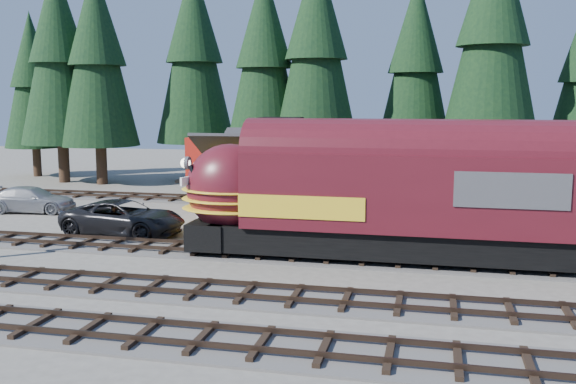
% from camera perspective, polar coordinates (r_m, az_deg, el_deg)
% --- Properties ---
extents(ground, '(120.00, 120.00, 0.00)m').
position_cam_1_polar(ground, '(24.97, -1.11, -7.98)').
color(ground, '#6B665B').
rests_on(ground, ground).
extents(track_siding, '(68.00, 3.20, 0.33)m').
position_cam_1_polar(track_siding, '(28.44, 21.08, -6.39)').
color(track_siding, '#4C4947').
rests_on(track_siding, ground).
extents(track_main_south, '(68.00, 3.20, 0.33)m').
position_cam_1_polar(track_main_south, '(22.75, 23.21, -10.15)').
color(track_main_south, '#4C4947').
rests_on(track_main_south, ground).
extents(track_spur, '(32.00, 3.20, 0.33)m').
position_cam_1_polar(track_spur, '(44.72, -7.99, -0.70)').
color(track_spur, '#4C4947').
rests_on(track_spur, ground).
extents(depot, '(12.80, 7.00, 5.30)m').
position_cam_1_polar(depot, '(34.49, 3.10, 1.57)').
color(depot, gold).
rests_on(depot, ground).
extents(conifer_backdrop, '(78.18, 21.84, 16.91)m').
position_cam_1_polar(conifer_backdrop, '(48.57, 13.44, 11.98)').
color(conifer_backdrop, black).
rests_on(conifer_backdrop, ground).
extents(locomotive, '(17.21, 3.42, 4.68)m').
position_cam_1_polar(locomotive, '(27.74, 6.87, -0.65)').
color(locomotive, black).
rests_on(locomotive, ground).
extents(caboose, '(10.25, 2.97, 5.33)m').
position_cam_1_polar(caboose, '(42.90, -1.94, 2.47)').
color(caboose, black).
rests_on(caboose, ground).
extents(pickup_truck_a, '(6.62, 3.44, 1.78)m').
position_cam_1_polar(pickup_truck_a, '(34.30, -14.39, -2.22)').
color(pickup_truck_a, black).
rests_on(pickup_truck_a, ground).
extents(pickup_truck_b, '(5.69, 2.92, 1.58)m').
position_cam_1_polar(pickup_truck_b, '(42.82, -21.84, -0.63)').
color(pickup_truck_b, '#97999E').
rests_on(pickup_truck_b, ground).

